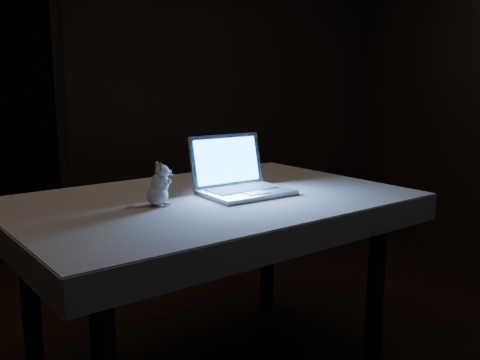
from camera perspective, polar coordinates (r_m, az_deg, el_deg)
name	(u,v)px	position (r m, az deg, el deg)	size (l,w,h in m)	color
floor	(185,357)	(2.76, -5.92, -18.30)	(5.00, 5.00, 0.00)	black
back_wall	(132,83)	(4.89, -11.45, 10.15)	(4.50, 0.04, 2.60)	black
doorway	(0,111)	(4.93, -24.27, 6.69)	(1.06, 0.36, 2.13)	black
table	(210,290)	(2.43, -3.21, -11.59)	(1.55, 0.99, 0.83)	black
tablecloth	(198,213)	(2.26, -4.48, -3.49)	(1.66, 1.11, 0.11)	beige
laptop	(247,166)	(2.31, 0.71, 1.51)	(0.37, 0.33, 0.25)	#AAABAF
plush_mouse	(157,184)	(2.14, -8.85, -0.45)	(0.13, 0.13, 0.17)	white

